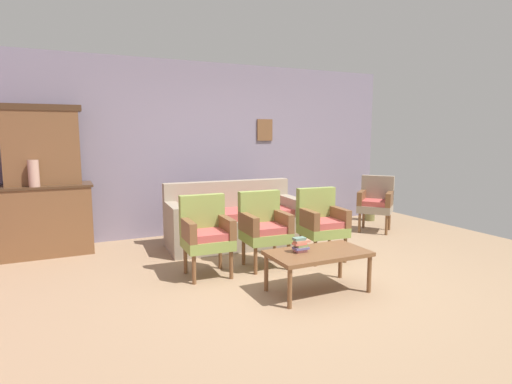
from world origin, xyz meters
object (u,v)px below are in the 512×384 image
Objects in this scene: vase_on_cabinet at (34,173)px; armchair_near_couch_end at (206,232)px; armchair_by_doorway at (321,221)px; floral_couch at (234,223)px; book_stack_on_table at (301,245)px; armchair_near_cabinet at (264,226)px; wingback_chair_by_fireplace at (376,201)px; floor_vase_by_wall at (370,201)px; side_cabinet at (47,220)px; coffee_table at (318,256)px.

armchair_near_couch_end is (1.75, -1.50, -0.60)m from vase_on_cabinet.
armchair_near_couch_end is at bearing 178.26° from armchair_by_doorway.
floral_couch is 11.71× the size of book_stack_on_table.
wingback_chair_by_fireplace is (2.48, 0.89, 0.00)m from armchair_near_cabinet.
book_stack_on_table is at bearing -140.32° from floor_vase_by_wall.
floral_couch is (2.41, -0.63, -0.14)m from side_cabinet.
wingback_chair_by_fireplace reaches higher than floor_vase_by_wall.
side_cabinet reaches higher than coffee_table.
wingback_chair_by_fireplace is (4.95, -0.61, -0.60)m from vase_on_cabinet.
floral_couch reaches higher than floor_vase_by_wall.
armchair_near_couch_end is at bearing -156.80° from floor_vase_by_wall.
armchair_near_cabinet and armchair_by_doorway have the same top height.
armchair_by_doorway is 5.44× the size of book_stack_on_table.
armchair_by_doorway is at bearing -25.39° from vase_on_cabinet.
armchair_by_doorway is at bearing -143.18° from floor_vase_by_wall.
book_stack_on_table is at bearing -48.02° from side_cabinet.
floor_vase_by_wall is at bearing 28.06° from armchair_near_cabinet.
vase_on_cabinet is 0.37× the size of armchair_near_cabinet.
floral_couch reaches higher than coffee_table.
wingback_chair_by_fireplace is 5.44× the size of book_stack_on_table.
armchair_near_cabinet is at bearing -151.94° from floor_vase_by_wall.
coffee_table is at bearing -138.01° from floor_vase_by_wall.
wingback_chair_by_fireplace is (4.85, -0.79, 0.03)m from side_cabinet.
floor_vase_by_wall is at bearing 0.79° from vase_on_cabinet.
armchair_near_cabinet is at bearing -160.35° from wingback_chair_by_fireplace.
armchair_by_doorway is 1.24× the size of floor_vase_by_wall.
wingback_chair_by_fireplace is at bearing -3.82° from floral_couch.
book_stack_on_table is (-2.52, -1.80, -0.01)m from wingback_chair_by_fireplace.
armchair_near_cabinet is (-0.04, -1.05, 0.17)m from floral_couch.
book_stack_on_table is (-0.04, -0.91, -0.01)m from armchair_near_cabinet.
armchair_by_doorway is 0.90× the size of coffee_table.
wingback_chair_by_fireplace reaches higher than book_stack_on_table.
book_stack_on_table is (0.68, -0.91, -0.01)m from armchair_near_couch_end.
armchair_near_couch_end is 1.00× the size of wingback_chair_by_fireplace.
wingback_chair_by_fireplace is at bearing 19.65° from armchair_near_cabinet.
floral_couch is 2.96m from floor_vase_by_wall.
wingback_chair_by_fireplace is at bearing -9.24° from side_cabinet.
vase_on_cabinet is 0.17× the size of floral_couch.
vase_on_cabinet is 2.95m from armchair_near_cabinet.
side_cabinet is 1.28× the size of armchair_near_couch_end.
armchair_near_couch_end reaches higher than floor_vase_by_wall.
floor_vase_by_wall is (2.91, 0.53, 0.04)m from floral_couch.
armchair_by_doorway is at bearing -3.54° from armchair_near_cabinet.
armchair_near_couch_end and wingback_chair_by_fireplace have the same top height.
side_cabinet reaches higher than book_stack_on_table.
armchair_by_doorway and wingback_chair_by_fireplace have the same top height.
book_stack_on_table is at bearing -133.86° from armchair_by_doorway.
wingback_chair_by_fireplace is 3.10m from book_stack_on_table.
side_cabinet is at bearing 170.76° from wingback_chair_by_fireplace.
side_cabinet is at bearing 165.44° from floral_couch.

